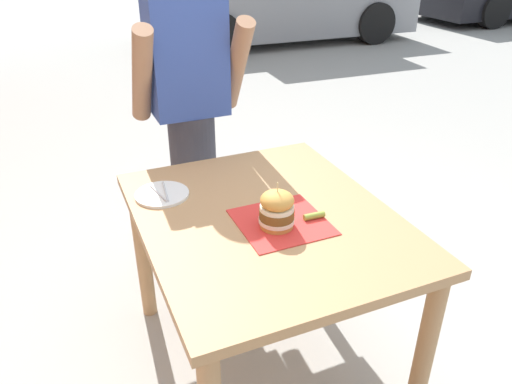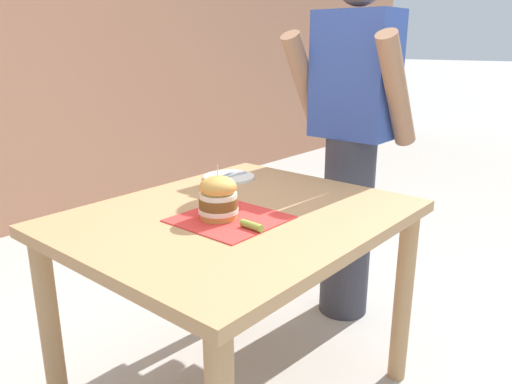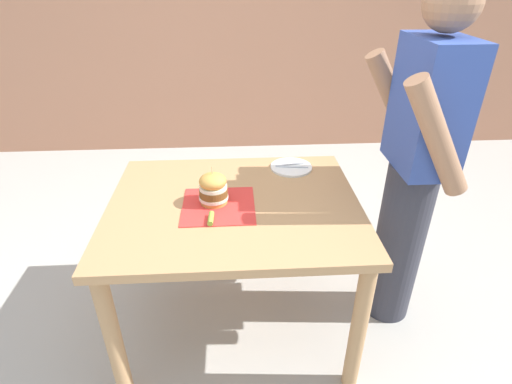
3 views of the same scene
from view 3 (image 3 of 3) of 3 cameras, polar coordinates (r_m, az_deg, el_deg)
name	(u,v)px [view 3 (image 3 of 3)]	position (r m, az deg, el deg)	size (l,w,h in m)	color
ground_plane	(238,319)	(2.31, -2.60, -17.73)	(80.00, 80.00, 0.00)	#ADAAA3
patio_table	(235,223)	(1.89, -3.04, -4.41)	(0.94, 1.14, 0.76)	tan
serving_paper	(219,206)	(1.80, -5.37, -1.97)	(0.32, 0.32, 0.00)	red
sandwich	(213,189)	(1.79, -6.14, 0.45)	(0.13, 0.13, 0.18)	gold
pickle_spear	(211,218)	(1.69, -6.47, -3.76)	(0.02, 0.02, 0.08)	#8EA83D
side_plate_with_forks	(291,167)	(2.13, 5.05, 3.57)	(0.22, 0.22, 0.02)	white
diner_across_table	(414,169)	(1.98, 21.70, 3.14)	(0.55, 0.35, 1.69)	#33333D
parked_car_mid_block	(511,16)	(10.70, 32.59, 20.43)	(4.27, 1.98, 1.60)	black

